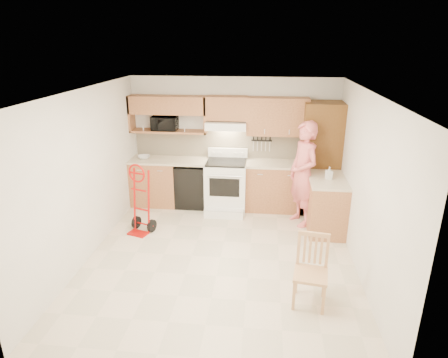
% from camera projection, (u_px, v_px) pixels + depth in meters
% --- Properties ---
extents(floor, '(4.00, 4.50, 0.02)m').
position_uv_depth(floor, '(220.00, 258.00, 5.93)').
color(floor, '#C1B598').
rests_on(floor, ground).
extents(ceiling, '(4.00, 4.50, 0.02)m').
position_uv_depth(ceiling, '(220.00, 91.00, 5.07)').
color(ceiling, white).
rests_on(ceiling, ground).
extents(wall_back, '(4.00, 0.02, 2.50)m').
position_uv_depth(wall_back, '(234.00, 142.00, 7.61)').
color(wall_back, white).
rests_on(wall_back, ground).
extents(wall_front, '(4.00, 0.02, 2.50)m').
position_uv_depth(wall_front, '(190.00, 269.00, 3.39)').
color(wall_front, white).
rests_on(wall_front, ground).
extents(wall_left, '(0.02, 4.50, 2.50)m').
position_uv_depth(wall_left, '(85.00, 176.00, 5.70)').
color(wall_left, white).
rests_on(wall_left, ground).
extents(wall_right, '(0.02, 4.50, 2.50)m').
position_uv_depth(wall_right, '(366.00, 186.00, 5.30)').
color(wall_right, white).
rests_on(wall_right, ground).
extents(backsplash, '(3.92, 0.03, 0.55)m').
position_uv_depth(backsplash, '(234.00, 144.00, 7.61)').
color(backsplash, beige).
rests_on(backsplash, wall_back).
extents(lower_cab_left, '(0.90, 0.60, 0.90)m').
position_uv_depth(lower_cab_left, '(155.00, 182.00, 7.75)').
color(lower_cab_left, '#B27346').
rests_on(lower_cab_left, ground).
extents(dishwasher, '(0.60, 0.60, 0.85)m').
position_uv_depth(dishwasher, '(192.00, 185.00, 7.68)').
color(dishwasher, black).
rests_on(dishwasher, ground).
extents(lower_cab_right, '(1.14, 0.60, 0.90)m').
position_uv_depth(lower_cab_right, '(274.00, 187.00, 7.51)').
color(lower_cab_right, '#B27346').
rests_on(lower_cab_right, ground).
extents(countertop_left, '(1.50, 0.63, 0.04)m').
position_uv_depth(countertop_left, '(169.00, 160.00, 7.56)').
color(countertop_left, beige).
rests_on(countertop_left, lower_cab_left).
extents(countertop_right, '(1.14, 0.63, 0.04)m').
position_uv_depth(countertop_right, '(276.00, 164.00, 7.35)').
color(countertop_right, beige).
rests_on(countertop_right, lower_cab_right).
extents(cab_return_right, '(0.60, 1.00, 0.90)m').
position_uv_depth(cab_return_right, '(326.00, 205.00, 6.67)').
color(cab_return_right, '#B27346').
rests_on(cab_return_right, ground).
extents(countertop_return, '(0.63, 1.00, 0.04)m').
position_uv_depth(countertop_return, '(328.00, 180.00, 6.51)').
color(countertop_return, beige).
rests_on(countertop_return, cab_return_right).
extents(pantry_tall, '(0.70, 0.60, 2.10)m').
position_uv_depth(pantry_tall, '(320.00, 159.00, 7.22)').
color(pantry_tall, brown).
rests_on(pantry_tall, ground).
extents(upper_cab_left, '(1.50, 0.33, 0.34)m').
position_uv_depth(upper_cab_left, '(168.00, 105.00, 7.33)').
color(upper_cab_left, '#B27346').
rests_on(upper_cab_left, wall_back).
extents(upper_shelf_mw, '(1.50, 0.33, 0.04)m').
position_uv_depth(upper_shelf_mw, '(169.00, 131.00, 7.50)').
color(upper_shelf_mw, '#B27346').
rests_on(upper_shelf_mw, wall_back).
extents(upper_cab_center, '(0.76, 0.33, 0.44)m').
position_uv_depth(upper_cab_center, '(227.00, 108.00, 7.23)').
color(upper_cab_center, '#B27346').
rests_on(upper_cab_center, wall_back).
extents(upper_cab_right, '(1.14, 0.33, 0.70)m').
position_uv_depth(upper_cab_right, '(278.00, 116.00, 7.18)').
color(upper_cab_right, '#B27346').
rests_on(upper_cab_right, wall_back).
extents(range_hood, '(0.76, 0.46, 0.14)m').
position_uv_depth(range_hood, '(226.00, 125.00, 7.27)').
color(range_hood, white).
rests_on(range_hood, wall_back).
extents(knife_strip, '(0.40, 0.05, 0.29)m').
position_uv_depth(knife_strip, '(262.00, 144.00, 7.51)').
color(knife_strip, black).
rests_on(knife_strip, backsplash).
extents(microwave, '(0.49, 0.33, 0.27)m').
position_uv_depth(microwave, '(165.00, 123.00, 7.46)').
color(microwave, black).
rests_on(microwave, upper_shelf_mw).
extents(range, '(0.78, 1.02, 1.14)m').
position_uv_depth(range, '(226.00, 182.00, 7.41)').
color(range, white).
rests_on(range, ground).
extents(person, '(0.69, 0.81, 1.87)m').
position_uv_depth(person, '(303.00, 174.00, 6.73)').
color(person, '#DE686A').
rests_on(person, ground).
extents(hand_truck, '(0.54, 0.52, 1.11)m').
position_uv_depth(hand_truck, '(139.00, 202.00, 6.52)').
color(hand_truck, '#B80E09').
rests_on(hand_truck, ground).
extents(dining_chair, '(0.47, 0.50, 0.91)m').
position_uv_depth(dining_chair, '(311.00, 272.00, 4.75)').
color(dining_chair, tan).
rests_on(dining_chair, ground).
extents(soap_bottle, '(0.12, 0.12, 0.21)m').
position_uv_depth(soap_bottle, '(329.00, 173.00, 6.46)').
color(soap_bottle, white).
rests_on(soap_bottle, countertop_return).
extents(bowl, '(0.29, 0.29, 0.06)m').
position_uv_depth(bowl, '(144.00, 157.00, 7.60)').
color(bowl, white).
rests_on(bowl, countertop_left).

